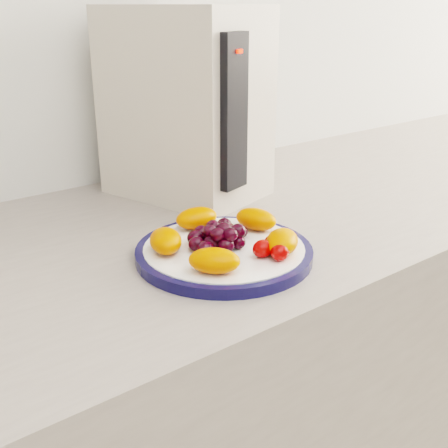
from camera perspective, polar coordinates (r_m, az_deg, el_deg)
plate_rim at (r=0.77m, az=-0.00°, el=-2.93°), size 0.24×0.24×0.01m
plate_face at (r=0.77m, az=-0.00°, el=-2.86°), size 0.22×0.22×0.02m
appliance_body at (r=1.01m, az=-3.94°, el=12.08°), size 0.25×0.30×0.33m
appliance_panel at (r=0.89m, az=0.93°, el=11.18°), size 0.06×0.03×0.24m
appliance_led at (r=0.88m, az=1.54°, el=17.13°), size 0.01×0.01×0.01m
fruit_plate at (r=0.77m, az=0.14°, el=-1.24°), size 0.21×0.20×0.04m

